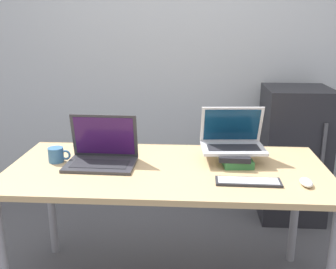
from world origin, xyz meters
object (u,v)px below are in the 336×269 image
(laptop_left, at_px, (102,155))
(wireless_keyboard, at_px, (248,182))
(mouse, at_px, (306,182))
(mini_fridge, at_px, (293,154))
(mug, at_px, (57,155))
(book_stack, at_px, (235,157))
(laptop_on_books, at_px, (232,140))

(laptop_left, height_order, wireless_keyboard, laptop_left)
(mouse, bearing_deg, mini_fridge, 78.58)
(mouse, height_order, mug, mug)
(book_stack, bearing_deg, mug, -177.12)
(wireless_keyboard, bearing_deg, mini_fridge, 66.55)
(book_stack, bearing_deg, wireless_keyboard, -82.07)
(laptop_left, bearing_deg, laptop_on_books, 8.76)
(laptop_left, height_order, mouse, laptop_left)
(laptop_on_books, bearing_deg, book_stack, -75.73)
(book_stack, distance_m, mug, 0.97)
(mug, distance_m, mini_fridge, 1.80)
(book_stack, height_order, laptop_on_books, laptop_on_books)
(mug, bearing_deg, laptop_on_books, 5.60)
(mini_fridge, bearing_deg, wireless_keyboard, -113.45)
(mug, bearing_deg, book_stack, 2.88)
(laptop_left, height_order, book_stack, laptop_left)
(laptop_left, bearing_deg, mini_fridge, 37.11)
(mug, bearing_deg, mini_fridge, 31.78)
(laptop_on_books, distance_m, mug, 0.96)
(mug, xyz_separation_m, mini_fridge, (1.51, 0.94, -0.28))
(book_stack, distance_m, mouse, 0.42)
(laptop_on_books, bearing_deg, mouse, -46.16)
(book_stack, xyz_separation_m, mug, (-0.97, -0.05, 0.01))
(mouse, distance_m, mug, 1.30)
(book_stack, distance_m, wireless_keyboard, 0.28)
(laptop_on_books, height_order, mouse, laptop_on_books)
(laptop_left, height_order, mug, laptop_left)
(book_stack, distance_m, mini_fridge, 1.08)
(mug, bearing_deg, wireless_keyboard, -12.70)
(laptop_left, relative_size, book_stack, 1.47)
(mug, bearing_deg, laptop_left, -3.23)
(mouse, bearing_deg, wireless_keyboard, 177.85)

